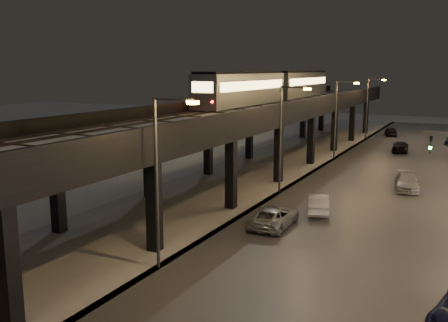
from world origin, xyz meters
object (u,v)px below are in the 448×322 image
at_px(subway_train, 275,86).
at_px(car_near_white, 318,204).
at_px(car_mid_silver, 274,217).
at_px(car_far_white, 391,132).
at_px(car_mid_dark, 400,147).
at_px(car_onc_white, 407,183).

height_order(subway_train, car_near_white, subway_train).
distance_m(subway_train, car_mid_silver, 30.58).
bearing_deg(subway_train, car_near_white, -61.71).
bearing_deg(car_far_white, car_near_white, 78.53).
relative_size(car_mid_silver, car_far_white, 1.22).
bearing_deg(car_mid_dark, car_far_white, -83.11).
height_order(car_near_white, car_far_white, car_far_white).
xyz_separation_m(subway_train, car_mid_silver, (10.74, -27.59, -7.67)).
xyz_separation_m(subway_train, car_near_white, (12.40, -23.05, -7.67)).
bearing_deg(car_mid_silver, car_onc_white, -114.21).
distance_m(car_near_white, car_mid_dark, 30.88).
height_order(car_mid_silver, car_mid_dark, car_mid_silver).
relative_size(car_near_white, car_far_white, 1.03).
height_order(car_mid_dark, car_onc_white, car_onc_white).
bearing_deg(car_near_white, subway_train, -79.23).
bearing_deg(car_near_white, car_far_white, -105.15).
relative_size(car_mid_silver, car_mid_dark, 1.08).
distance_m(car_near_white, car_onc_white, 11.33).
relative_size(car_far_white, car_onc_white, 0.88).
distance_m(subway_train, car_mid_dark, 17.77).
xyz_separation_m(car_near_white, car_far_white, (-1.92, 46.48, 0.00)).
xyz_separation_m(car_mid_silver, car_far_white, (-0.26, 51.03, 0.00)).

